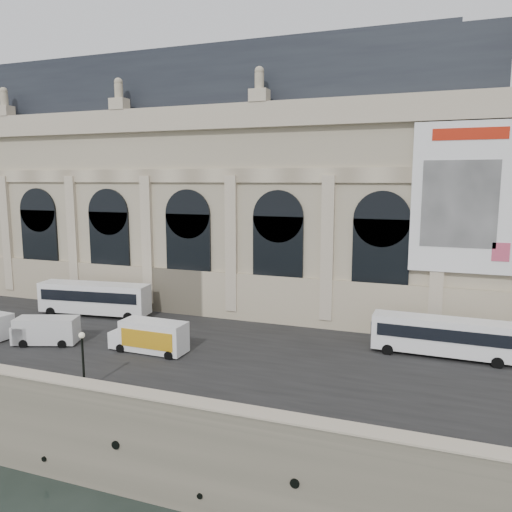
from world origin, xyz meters
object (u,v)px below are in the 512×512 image
at_px(bus_left, 94,298).
at_px(van_c, 43,331).
at_px(lamp_right, 83,362).
at_px(bus_right, 442,336).
at_px(box_truck, 150,336).

relative_size(bus_left, van_c, 2.10).
distance_m(van_c, lamp_right, 12.13).
height_order(bus_left, lamp_right, lamp_right).
distance_m(bus_left, lamp_right, 20.02).
relative_size(bus_left, bus_right, 1.10).
xyz_separation_m(van_c, lamp_right, (9.96, -6.87, 0.84)).
relative_size(box_truck, lamp_right, 1.63).
height_order(bus_right, van_c, bus_right).
bearing_deg(bus_left, lamp_right, -54.23).
bearing_deg(lamp_right, van_c, 145.40).
distance_m(bus_left, box_truck, 14.18).
distance_m(van_c, box_truck, 10.15).
bearing_deg(bus_right, lamp_right, -146.28).
height_order(bus_left, box_truck, bus_left).
bearing_deg(bus_left, bus_right, -1.04).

